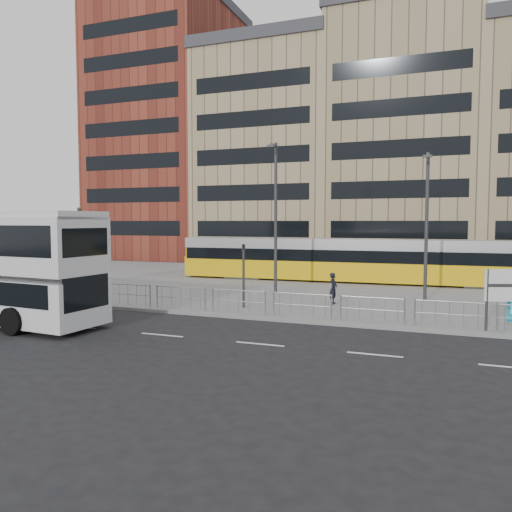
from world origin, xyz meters
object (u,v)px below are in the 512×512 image
(traffic_light_west, at_px, (244,267))
(bare_tree, at_px, (81,206))
(tram, at_px, (357,261))
(lamp_post_west, at_px, (275,212))
(pedestrian, at_px, (333,288))
(lamp_post_east, at_px, (427,220))
(station_sign, at_px, (512,288))

(traffic_light_west, bearing_deg, bare_tree, 138.40)
(traffic_light_west, relative_size, bare_tree, 0.42)
(tram, distance_m, lamp_post_west, 8.55)
(traffic_light_west, xyz_separation_m, lamp_post_west, (-0.07, 5.10, 2.76))
(pedestrian, distance_m, lamp_post_east, 6.20)
(tram, relative_size, station_sign, 10.65)
(traffic_light_west, distance_m, lamp_post_east, 10.05)
(lamp_post_west, distance_m, lamp_post_east, 8.31)
(lamp_post_east, bearing_deg, traffic_light_west, -147.11)
(tram, xyz_separation_m, bare_tree, (-16.74, -7.91, 3.69))
(bare_tree, bearing_deg, tram, 25.30)
(tram, relative_size, traffic_light_west, 8.18)
(lamp_post_east, bearing_deg, lamp_post_west, -178.52)
(tram, bearing_deg, lamp_post_east, -57.05)
(pedestrian, height_order, bare_tree, bare_tree)
(tram, xyz_separation_m, pedestrian, (0.36, -9.60, -0.70))
(station_sign, height_order, traffic_light_west, traffic_light_west)
(station_sign, relative_size, bare_tree, 0.32)
(station_sign, bearing_deg, tram, 100.71)
(pedestrian, xyz_separation_m, bare_tree, (-17.10, 1.69, 4.38))
(tram, xyz_separation_m, lamp_post_west, (-3.61, -7.04, 3.24))
(traffic_light_west, bearing_deg, station_sign, -29.82)
(lamp_post_west, relative_size, bare_tree, 1.19)
(tram, bearing_deg, lamp_post_west, -118.64)
(tram, bearing_deg, station_sign, -60.49)
(tram, height_order, lamp_post_east, lamp_post_east)
(lamp_post_west, xyz_separation_m, lamp_post_east, (8.29, 0.21, -0.47))
(station_sign, height_order, lamp_post_west, lamp_post_west)
(pedestrian, relative_size, traffic_light_west, 0.51)
(lamp_post_east, relative_size, bare_tree, 1.06)
(tram, distance_m, traffic_light_west, 12.66)
(lamp_post_west, relative_size, lamp_post_east, 1.12)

